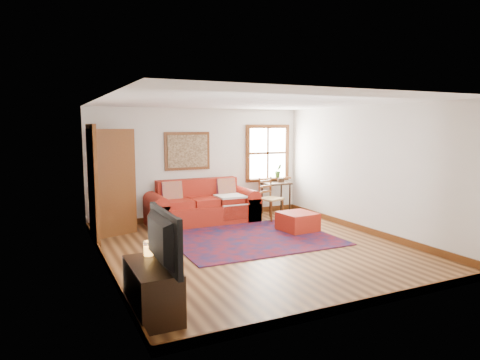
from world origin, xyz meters
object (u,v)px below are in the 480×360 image
red_ottoman (298,222)px  media_cabinet (152,289)px  red_leather_sofa (202,208)px  side_table (276,188)px  ladder_back_chair (269,197)px

red_ottoman → media_cabinet: size_ratio=0.64×
red_leather_sofa → side_table: 1.95m
ladder_back_chair → media_cabinet: 5.18m
red_leather_sofa → media_cabinet: red_leather_sofa is taller
side_table → ladder_back_chair: size_ratio=0.80×
ladder_back_chair → red_leather_sofa: bearing=165.3°
red_leather_sofa → media_cabinet: bearing=-117.4°
side_table → red_leather_sofa: bearing=-177.1°
red_ottoman → side_table: (0.47, 1.67, 0.45)m
side_table → media_cabinet: (-4.05, -4.20, -0.36)m
ladder_back_chair → red_ottoman: bearing=-90.5°
side_table → ladder_back_chair: (-0.46, -0.48, -0.12)m
media_cabinet → red_ottoman: bearing=35.3°
red_ottoman → media_cabinet: (-3.58, -2.53, 0.09)m
red_ottoman → side_table: bearing=69.0°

